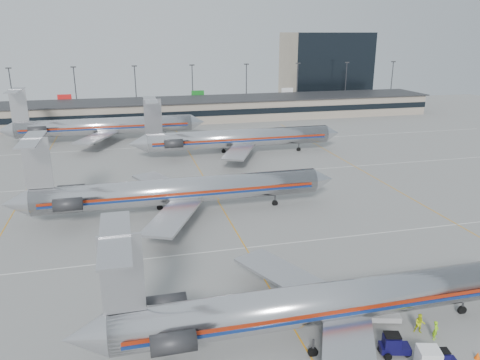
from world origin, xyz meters
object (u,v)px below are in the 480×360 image
object	(u,v)px
tug_center	(393,345)
uld_container	(428,360)
jet_foreground	(325,302)
belt_loader	(380,315)
jet_second_row	(175,191)

from	to	relation	value
tug_center	uld_container	world-z (taller)	uld_container
jet_foreground	belt_loader	xyz separation A→B (m)	(5.94, 0.77, -2.71)
uld_container	belt_loader	bearing A→B (deg)	106.05
tug_center	jet_second_row	bearing A→B (deg)	126.11
belt_loader	jet_foreground	bearing A→B (deg)	-156.94
tug_center	belt_loader	size ratio (longest dim) A/B	0.59
jet_second_row	belt_loader	world-z (taller)	jet_second_row
uld_container	jet_second_row	bearing A→B (deg)	127.71
jet_foreground	tug_center	size ratio (longest dim) A/B	16.51
uld_container	jet_foreground	bearing A→B (deg)	149.90
jet_second_row	tug_center	xyz separation A→B (m)	(13.66, -35.26, -2.69)
jet_second_row	tug_center	world-z (taller)	jet_second_row
jet_second_row	tug_center	size ratio (longest dim) A/B	17.79
jet_second_row	belt_loader	size ratio (longest dim) A/B	10.44
jet_foreground	jet_second_row	bearing A→B (deg)	106.21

